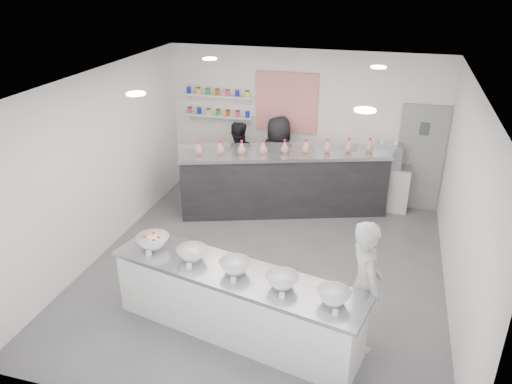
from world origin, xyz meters
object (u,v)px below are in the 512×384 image
espresso_ledge (377,186)px  woman_prep (365,285)px  back_bar (284,183)px  staff_left (237,161)px  prep_counter (236,303)px  staff_right (278,160)px  espresso_machine (388,155)px

espresso_ledge → woman_prep: size_ratio=0.71×
back_bar → woman_prep: size_ratio=2.25×
staff_left → espresso_ledge: bearing=165.2°
prep_counter → staff_right: staff_right is taller
back_bar → woman_prep: woman_prep is taller
prep_counter → back_bar: bearing=105.5°
staff_left → prep_counter: bearing=86.8°
back_bar → staff_right: staff_right is taller
espresso_machine → staff_left: (-2.93, -0.29, -0.31)m
woman_prep → staff_right: (-2.01, 3.87, 0.01)m
espresso_machine → woman_prep: 4.06m
staff_right → staff_left: bearing=26.4°
espresso_machine → espresso_ledge: bearing=180.0°
staff_right → woman_prep: bearing=136.6°
prep_counter → espresso_machine: size_ratio=6.39×
prep_counter → staff_left: bearing=119.9°
woman_prep → staff_right: size_ratio=0.99×
espresso_machine → staff_right: 2.13m
back_bar → prep_counter: bearing=-105.8°
woman_prep → staff_left: size_ratio=1.08×
staff_right → back_bar: bearing=134.6°
espresso_ledge → espresso_machine: size_ratio=2.32×
back_bar → staff_left: (-1.06, 0.40, 0.20)m
prep_counter → espresso_ledge: prep_counter is taller
prep_counter → espresso_machine: 4.65m
espresso_machine → woman_prep: size_ratio=0.30×
back_bar → espresso_machine: (1.86, 0.68, 0.51)m
prep_counter → back_bar: (-0.19, 3.60, 0.15)m
back_bar → espresso_machine: bearing=1.3°
staff_left → staff_right: staff_right is taller
espresso_ledge → staff_left: 2.82m
espresso_ledge → back_bar: bearing=-158.3°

